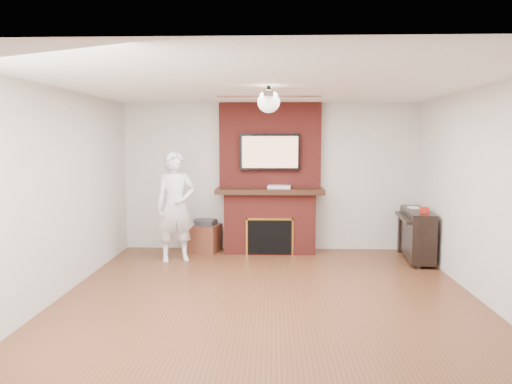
{
  "coord_description": "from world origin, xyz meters",
  "views": [
    {
      "loc": [
        0.05,
        -5.77,
        1.89
      ],
      "look_at": [
        -0.18,
        0.9,
        1.18
      ],
      "focal_mm": 35.0,
      "sensor_mm": 36.0,
      "label": 1
    }
  ],
  "objects_px": {
    "fireplace": "(270,193)",
    "person": "(176,207)",
    "side_table": "(205,237)",
    "piano": "(417,233)"
  },
  "relations": [
    {
      "from": "fireplace",
      "to": "person",
      "type": "height_order",
      "value": "fireplace"
    },
    {
      "from": "side_table",
      "to": "person",
      "type": "bearing_deg",
      "value": -105.93
    },
    {
      "from": "piano",
      "to": "person",
      "type": "bearing_deg",
      "value": -171.8
    },
    {
      "from": "fireplace",
      "to": "person",
      "type": "relative_size",
      "value": 1.47
    },
    {
      "from": "fireplace",
      "to": "person",
      "type": "bearing_deg",
      "value": -153.76
    },
    {
      "from": "side_table",
      "to": "piano",
      "type": "xyz_separation_m",
      "value": [
        3.41,
        -0.48,
        0.17
      ]
    },
    {
      "from": "fireplace",
      "to": "piano",
      "type": "height_order",
      "value": "fireplace"
    },
    {
      "from": "side_table",
      "to": "fireplace",
      "type": "bearing_deg",
      "value": 16.26
    },
    {
      "from": "fireplace",
      "to": "piano",
      "type": "relative_size",
      "value": 2.01
    },
    {
      "from": "fireplace",
      "to": "piano",
      "type": "bearing_deg",
      "value": -13.36
    }
  ]
}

